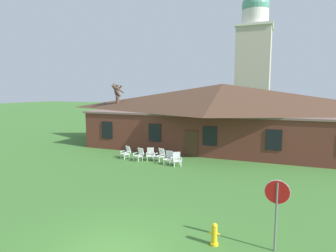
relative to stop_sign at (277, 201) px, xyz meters
The scene contains 11 objects.
brick_building 17.62m from the stop_sign, 106.32° to the left, with size 24.20×10.40×5.88m.
dome_tower 36.10m from the stop_sign, 96.25° to the left, with size 5.18×5.18×20.33m.
stop_sign is the anchor object (origin of this frame).
lawn_chair_by_porch 14.50m from the stop_sign, 139.27° to the left, with size 0.81×0.85×0.96m.
lawn_chair_near_door 13.38m from the stop_sign, 136.65° to the left, with size 0.75×0.80×0.96m.
lawn_chair_left_end 13.13m from the stop_sign, 133.11° to the left, with size 0.78×0.83×0.96m.
lawn_chair_middle 12.65m from the stop_sign, 130.38° to the left, with size 0.77×0.82×0.96m.
lawn_chair_right_end 11.62m from the stop_sign, 128.87° to the left, with size 0.65×0.68×0.96m.
lawn_chair_far_side 11.10m from the stop_sign, 126.54° to the left, with size 0.82×0.86×0.96m.
bare_tree_beside_building 22.34m from the stop_sign, 134.43° to the left, with size 1.33×1.31×6.00m.
fire_hydrant 2.38m from the stop_sign, 169.39° to the right, with size 0.36×0.28×0.79m.
Camera 1 is at (4.84, -7.20, 5.27)m, focal length 30.18 mm.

